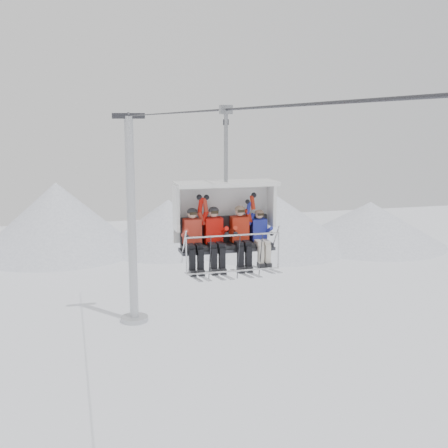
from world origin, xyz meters
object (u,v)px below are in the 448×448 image
object	(u,v)px
lift_tower_right	(132,235)
skier_far_right	(260,235)
chairlift_carrier	(224,214)
skier_far_left	(193,237)
skier_center_right	(241,234)
skier_center_left	(214,236)

from	to	relation	value
lift_tower_right	skier_far_right	distance (m)	22.81
chairlift_carrier	skier_far_left	bearing A→B (deg)	-160.91
lift_tower_right	skier_far_right	xyz separation A→B (m)	(0.85, -22.36, 4.40)
lift_tower_right	skier_center_right	world-z (taller)	lift_tower_right
chairlift_carrier	skier_center_right	size ratio (longest dim) A/B	2.32
chairlift_carrier	skier_center_right	world-z (taller)	chairlift_carrier
chairlift_carrier	skier_center_left	xyz separation A→B (m)	(-0.34, -0.30, -0.47)
skier_far_left	skier_center_right	xyz separation A→B (m)	(1.22, 0.00, 0.00)
lift_tower_right	skier_far_right	size ratio (longest dim) A/B	7.99
skier_far_left	skier_center_right	distance (m)	1.22
chairlift_carrier	skier_far_left	size ratio (longest dim) A/B	2.34
lift_tower_right	skier_far_left	world-z (taller)	lift_tower_right
skier_far_right	chairlift_carrier	bearing A→B (deg)	159.43
lift_tower_right	skier_far_left	size ratio (longest dim) A/B	7.93
chairlift_carrier	skier_far_right	bearing A→B (deg)	-20.57
chairlift_carrier	skier_center_left	world-z (taller)	chairlift_carrier
lift_tower_right	chairlift_carrier	xyz separation A→B (m)	(0.00, -22.04, 4.93)
chairlift_carrier	skier_center_right	xyz separation A→B (m)	(0.34, -0.30, -0.47)
skier_far_left	skier_far_right	world-z (taller)	skier_far_left
lift_tower_right	skier_center_left	size ratio (longest dim) A/B	7.86
chairlift_carrier	skier_far_right	xyz separation A→B (m)	(0.85, -0.32, -0.53)
chairlift_carrier	skier_far_right	distance (m)	1.05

